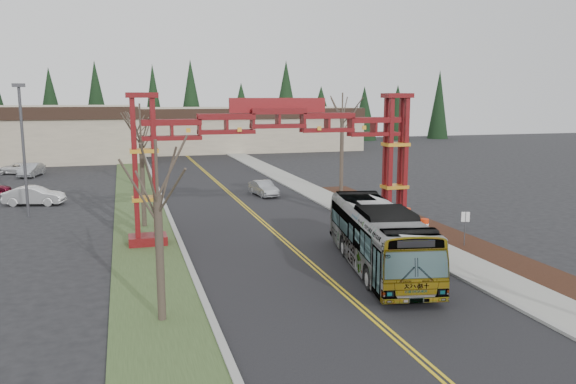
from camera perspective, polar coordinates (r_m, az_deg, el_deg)
name	(u,v)px	position (r m, az deg, el deg)	size (l,w,h in m)	color
ground	(425,363)	(19.72, 13.71, -16.57)	(200.00, 200.00, 0.00)	black
road	(253,214)	(42.12, -3.53, -2.25)	(12.00, 110.00, 0.02)	black
lane_line_left	(252,214)	(42.09, -3.69, -2.24)	(0.12, 100.00, 0.01)	gold
lane_line_right	(255,214)	(42.15, -3.37, -2.22)	(0.12, 100.00, 0.01)	gold
curb_right	(330,209)	(43.86, 4.33, -1.70)	(0.30, 110.00, 0.15)	#979893
sidewalk_right	(348,208)	(44.39, 6.08, -1.59)	(2.60, 110.00, 0.14)	gray
landscape_strip	(497,256)	(32.91, 20.45, -6.11)	(2.60, 50.00, 0.12)	black
grass_median	(143,220)	(41.13, -14.47, -2.78)	(4.00, 110.00, 0.08)	#364B25
curb_left	(170,218)	(41.21, -11.90, -2.61)	(0.30, 110.00, 0.15)	#979893
gateway_arch	(278,141)	(34.55, -1.02, 5.20)	(18.20, 1.60, 8.90)	#570C0B
retail_building_east	(238,128)	(97.21, -5.08, 6.49)	(38.00, 20.30, 7.00)	tan
conifer_treeline	(174,110)	(107.64, -11.54, 8.21)	(116.10, 5.60, 13.00)	black
transit_bus	(378,237)	(28.79, 9.16, -4.54)	(2.77, 11.84, 3.30)	#AFB1B7
silver_sedan	(264,188)	(49.87, -2.49, 0.38)	(1.42, 4.08, 1.35)	#A5A8AD
parked_car_near_b	(34,196)	(49.96, -24.39, -0.34)	(1.63, 4.67, 1.54)	white
parked_car_far_a	(31,170)	(68.30, -24.62, 2.05)	(1.56, 4.47, 1.47)	#9C9FA3
parked_car_far_b	(16,168)	(71.35, -25.88, 2.17)	(2.14, 4.64, 1.29)	white
bare_tree_median_near	(157,196)	(21.61, -13.12, -0.38)	(3.16, 3.16, 7.07)	#382D26
bare_tree_median_mid	(141,136)	(38.21, -14.73, 5.51)	(3.15, 3.15, 8.25)	#382D26
bare_tree_median_far	(135,129)	(56.49, -15.33, 6.22)	(3.09, 3.09, 7.74)	#382D26
bare_tree_right_far	(342,119)	(51.35, 5.53, 7.37)	(3.51, 3.51, 9.07)	#382D26
light_pole_near	(23,141)	(44.68, -25.34, 4.73)	(0.83, 0.42, 9.62)	#3F3F44
street_sign	(465,222)	(34.04, 17.56, -2.92)	(0.47, 0.18, 2.10)	#3F3F44
barrel_south	(425,226)	(36.93, 13.70, -3.42)	(0.53, 0.53, 0.98)	red
barrel_mid	(406,215)	(39.97, 11.94, -2.33)	(0.56, 0.56, 1.04)	red
barrel_north	(381,206)	(42.87, 9.40, -1.41)	(0.60, 0.60, 1.10)	red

